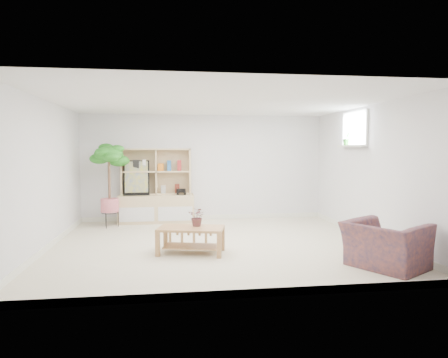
{
  "coord_description": "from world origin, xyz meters",
  "views": [
    {
      "loc": [
        -0.8,
        -6.64,
        1.6
      ],
      "look_at": [
        0.2,
        0.57,
        1.07
      ],
      "focal_mm": 32.0,
      "sensor_mm": 36.0,
      "label": 1
    }
  ],
  "objects": [
    {
      "name": "storage_unit",
      "position": [
        -1.08,
        2.24,
        0.82
      ],
      "size": [
        1.64,
        0.55,
        1.64
      ],
      "primitive_type": null,
      "color": "#DAB98D",
      "rests_on": "floor"
    },
    {
      "name": "floor",
      "position": [
        0.0,
        0.0,
        0.0
      ],
      "size": [
        5.5,
        5.0,
        0.01
      ],
      "primitive_type": "cube",
      "color": "silver",
      "rests_on": "ground"
    },
    {
      "name": "baseboard",
      "position": [
        0.0,
        0.0,
        0.05
      ],
      "size": [
        5.5,
        5.0,
        0.1
      ],
      "primitive_type": null,
      "color": "white",
      "rests_on": "floor"
    },
    {
      "name": "coffee_table",
      "position": [
        -0.47,
        -0.53,
        0.2
      ],
      "size": [
        1.1,
        0.77,
        0.41
      ],
      "primitive_type": null,
      "rotation": [
        0.0,
        0.0,
        -0.25
      ],
      "color": "olive",
      "rests_on": "floor"
    },
    {
      "name": "sill_plant",
      "position": [
        2.67,
        0.85,
        1.83
      ],
      "size": [
        0.18,
        0.17,
        0.27
      ],
      "primitive_type": "imported",
      "rotation": [
        0.0,
        0.0,
        0.43
      ],
      "color": "#216C1C",
      "rests_on": "window_sill"
    },
    {
      "name": "window",
      "position": [
        2.73,
        0.6,
        2.0
      ],
      "size": [
        0.1,
        0.98,
        0.68
      ],
      "primitive_type": null,
      "color": "silver",
      "rests_on": "walls"
    },
    {
      "name": "walls",
      "position": [
        0.0,
        0.0,
        1.2
      ],
      "size": [
        5.51,
        5.01,
        2.4
      ],
      "color": "white",
      "rests_on": "floor"
    },
    {
      "name": "window_sill",
      "position": [
        2.67,
        0.6,
        1.68
      ],
      "size": [
        0.14,
        1.0,
        0.04
      ],
      "primitive_type": "cube",
      "color": "white",
      "rests_on": "walls"
    },
    {
      "name": "poster",
      "position": [
        -1.51,
        2.21,
        1.0
      ],
      "size": [
        0.56,
        0.15,
        0.77
      ],
      "primitive_type": null,
      "rotation": [
        0.0,
        0.0,
        0.05
      ],
      "color": "#DAC60B",
      "rests_on": "storage_unit"
    },
    {
      "name": "table_plant",
      "position": [
        -0.36,
        -0.46,
        0.56
      ],
      "size": [
        0.35,
        0.34,
        0.3
      ],
      "primitive_type": "imported",
      "rotation": [
        0.0,
        0.0,
        -0.55
      ],
      "color": "#204D21",
      "rests_on": "coffee_table"
    },
    {
      "name": "toy_truck",
      "position": [
        -0.54,
        2.18,
        0.69
      ],
      "size": [
        0.29,
        0.21,
        0.15
      ],
      "primitive_type": null,
      "rotation": [
        0.0,
        0.0,
        0.04
      ],
      "color": "black",
      "rests_on": "storage_unit"
    },
    {
      "name": "armchair",
      "position": [
        2.1,
        -1.67,
        0.36
      ],
      "size": [
        1.22,
        1.26,
        0.72
      ],
      "primitive_type": "imported",
      "rotation": [
        0.0,
        0.0,
        2.1
      ],
      "color": "#1F2649",
      "rests_on": "floor"
    },
    {
      "name": "floor_tree",
      "position": [
        -2.03,
        1.82,
        0.87
      ],
      "size": [
        0.75,
        0.75,
        1.75
      ],
      "primitive_type": null,
      "rotation": [
        0.0,
        0.0,
        0.18
      ],
      "color": "#216C1C",
      "rests_on": "floor"
    },
    {
      "name": "ceiling",
      "position": [
        0.0,
        0.0,
        2.4
      ],
      "size": [
        5.5,
        5.0,
        0.01
      ],
      "primitive_type": "cube",
      "color": "white",
      "rests_on": "walls"
    }
  ]
}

